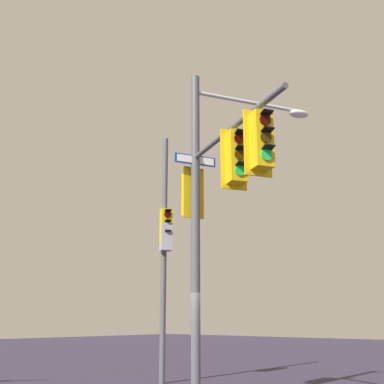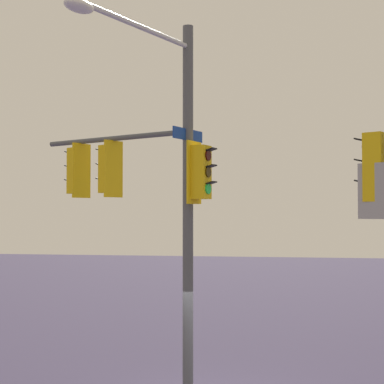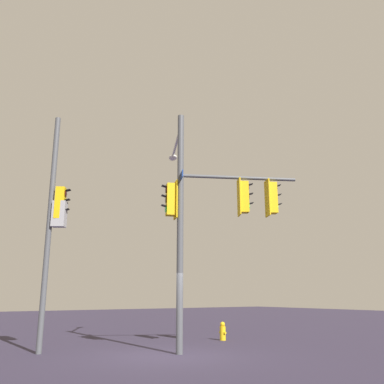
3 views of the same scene
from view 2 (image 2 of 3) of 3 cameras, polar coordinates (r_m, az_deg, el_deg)
name	(u,v)px [view 2 (image 2 of 3)]	position (r m, az deg, el deg)	size (l,w,h in m)	color
main_signal_pole_assembly	(148,177)	(12.40, -4.40, 1.54)	(5.06, 4.38, 8.05)	#4C4F54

